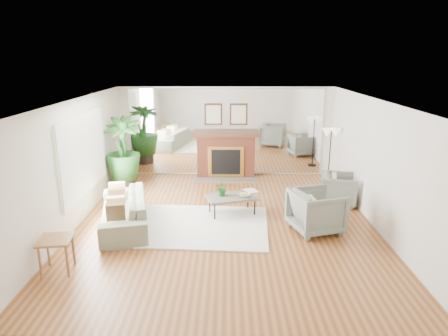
{
  "coord_description": "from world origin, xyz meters",
  "views": [
    {
      "loc": [
        0.04,
        -7.63,
        3.32
      ],
      "look_at": [
        -0.03,
        0.6,
        1.0
      ],
      "focal_mm": 32.0,
      "sensor_mm": 36.0,
      "label": 1
    }
  ],
  "objects_px": {
    "coffee_table": "(232,198)",
    "floor_lamp": "(331,137)",
    "armchair_back": "(338,189)",
    "fireplace": "(226,154)",
    "potted_ficus": "(123,151)",
    "side_table": "(56,244)",
    "sofa": "(124,210)",
    "armchair_front": "(316,211)"
  },
  "relations": [
    {
      "from": "potted_ficus",
      "to": "fireplace",
      "type": "bearing_deg",
      "value": 23.33
    },
    {
      "from": "armchair_back",
      "to": "potted_ficus",
      "type": "distance_m",
      "value": 5.34
    },
    {
      "from": "armchair_front",
      "to": "potted_ficus",
      "type": "xyz_separation_m",
      "value": [
        -4.37,
        2.54,
        0.58
      ]
    },
    {
      "from": "armchair_front",
      "to": "floor_lamp",
      "type": "distance_m",
      "value": 3.12
    },
    {
      "from": "fireplace",
      "to": "coffee_table",
      "type": "bearing_deg",
      "value": -87.13
    },
    {
      "from": "coffee_table",
      "to": "armchair_back",
      "type": "relative_size",
      "value": 1.49
    },
    {
      "from": "fireplace",
      "to": "sofa",
      "type": "bearing_deg",
      "value": -120.82
    },
    {
      "from": "side_table",
      "to": "floor_lamp",
      "type": "distance_m",
      "value": 6.98
    },
    {
      "from": "armchair_front",
      "to": "floor_lamp",
      "type": "bearing_deg",
      "value": -35.22
    },
    {
      "from": "fireplace",
      "to": "floor_lamp",
      "type": "distance_m",
      "value": 2.89
    },
    {
      "from": "sofa",
      "to": "side_table",
      "type": "height_order",
      "value": "sofa"
    },
    {
      "from": "coffee_table",
      "to": "floor_lamp",
      "type": "height_order",
      "value": "floor_lamp"
    },
    {
      "from": "sofa",
      "to": "floor_lamp",
      "type": "bearing_deg",
      "value": 105.23
    },
    {
      "from": "fireplace",
      "to": "floor_lamp",
      "type": "xyz_separation_m",
      "value": [
        2.7,
        -0.81,
        0.64
      ]
    },
    {
      "from": "coffee_table",
      "to": "side_table",
      "type": "distance_m",
      "value": 3.67
    },
    {
      "from": "armchair_back",
      "to": "side_table",
      "type": "relative_size",
      "value": 1.4
    },
    {
      "from": "side_table",
      "to": "fireplace",
      "type": "bearing_deg",
      "value": 63.09
    },
    {
      "from": "coffee_table",
      "to": "armchair_back",
      "type": "height_order",
      "value": "armchair_back"
    },
    {
      "from": "sofa",
      "to": "armchair_front",
      "type": "bearing_deg",
      "value": 72.95
    },
    {
      "from": "sofa",
      "to": "potted_ficus",
      "type": "bearing_deg",
      "value": 179.84
    },
    {
      "from": "fireplace",
      "to": "armchair_front",
      "type": "height_order",
      "value": "fireplace"
    },
    {
      "from": "coffee_table",
      "to": "armchair_front",
      "type": "height_order",
      "value": "armchair_front"
    },
    {
      "from": "armchair_back",
      "to": "floor_lamp",
      "type": "distance_m",
      "value": 1.66
    },
    {
      "from": "coffee_table",
      "to": "armchair_back",
      "type": "bearing_deg",
      "value": 15.0
    },
    {
      "from": "potted_ficus",
      "to": "floor_lamp",
      "type": "relative_size",
      "value": 1.23
    },
    {
      "from": "armchair_front",
      "to": "potted_ficus",
      "type": "bearing_deg",
      "value": 42.76
    },
    {
      "from": "floor_lamp",
      "to": "sofa",
      "type": "bearing_deg",
      "value": -151.13
    },
    {
      "from": "coffee_table",
      "to": "floor_lamp",
      "type": "distance_m",
      "value": 3.39
    },
    {
      "from": "potted_ficus",
      "to": "armchair_front",
      "type": "bearing_deg",
      "value": -30.13
    },
    {
      "from": "fireplace",
      "to": "coffee_table",
      "type": "height_order",
      "value": "fireplace"
    },
    {
      "from": "armchair_back",
      "to": "fireplace",
      "type": "bearing_deg",
      "value": 63.2
    },
    {
      "from": "sofa",
      "to": "floor_lamp",
      "type": "height_order",
      "value": "floor_lamp"
    },
    {
      "from": "fireplace",
      "to": "armchair_front",
      "type": "distance_m",
      "value": 4.07
    },
    {
      "from": "fireplace",
      "to": "side_table",
      "type": "bearing_deg",
      "value": -116.91
    },
    {
      "from": "armchair_back",
      "to": "side_table",
      "type": "xyz_separation_m",
      "value": [
        -5.25,
        -3.04,
        0.12
      ]
    },
    {
      "from": "fireplace",
      "to": "armchair_back",
      "type": "height_order",
      "value": "fireplace"
    },
    {
      "from": "coffee_table",
      "to": "armchair_front",
      "type": "bearing_deg",
      "value": -26.78
    },
    {
      "from": "armchair_front",
      "to": "fireplace",
      "type": "bearing_deg",
      "value": 8.72
    },
    {
      "from": "armchair_back",
      "to": "potted_ficus",
      "type": "xyz_separation_m",
      "value": [
        -5.2,
        1.06,
        0.64
      ]
    },
    {
      "from": "potted_ficus",
      "to": "floor_lamp",
      "type": "distance_m",
      "value": 5.32
    },
    {
      "from": "coffee_table",
      "to": "floor_lamp",
      "type": "bearing_deg",
      "value": 38.34
    },
    {
      "from": "armchair_front",
      "to": "side_table",
      "type": "xyz_separation_m",
      "value": [
        -4.42,
        -1.56,
        0.06
      ]
    }
  ]
}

